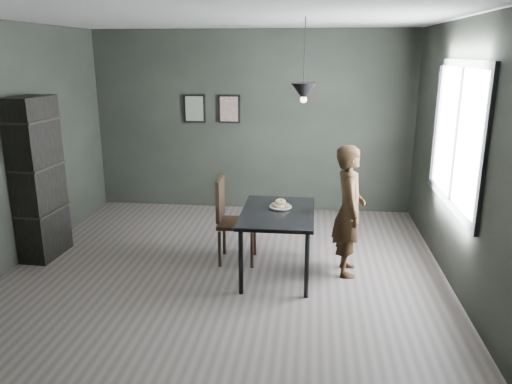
# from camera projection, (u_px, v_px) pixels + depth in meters

# --- Properties ---
(ground) EXTENTS (5.00, 5.00, 0.00)m
(ground) POSITION_uv_depth(u_px,v_px,m) (226.00, 271.00, 5.80)
(ground) COLOR #3D3735
(ground) RESTS_ON ground
(back_wall) EXTENTS (5.00, 0.10, 2.80)m
(back_wall) POSITION_uv_depth(u_px,v_px,m) (252.00, 122.00, 7.81)
(back_wall) COLOR black
(back_wall) RESTS_ON ground
(ceiling) EXTENTS (5.00, 5.00, 0.02)m
(ceiling) POSITION_uv_depth(u_px,v_px,m) (221.00, 16.00, 5.04)
(ceiling) COLOR silver
(ceiling) RESTS_ON ground
(window_assembly) EXTENTS (0.04, 1.96, 1.56)m
(window_assembly) POSITION_uv_depth(u_px,v_px,m) (456.00, 135.00, 5.28)
(window_assembly) COLOR white
(window_assembly) RESTS_ON ground
(cafe_table) EXTENTS (0.80, 1.20, 0.75)m
(cafe_table) POSITION_uv_depth(u_px,v_px,m) (278.00, 218.00, 5.55)
(cafe_table) COLOR black
(cafe_table) RESTS_ON ground
(white_plate) EXTENTS (0.23, 0.23, 0.01)m
(white_plate) POSITION_uv_depth(u_px,v_px,m) (281.00, 207.00, 5.64)
(white_plate) COLOR white
(white_plate) RESTS_ON cafe_table
(donut_pile) EXTENTS (0.22, 0.22, 0.09)m
(donut_pile) POSITION_uv_depth(u_px,v_px,m) (281.00, 204.00, 5.64)
(donut_pile) COLOR #FBE7C3
(donut_pile) RESTS_ON white_plate
(woman) EXTENTS (0.37, 0.56, 1.49)m
(woman) POSITION_uv_depth(u_px,v_px,m) (349.00, 211.00, 5.57)
(woman) COLOR black
(woman) RESTS_ON ground
(wood_chair) EXTENTS (0.46, 0.46, 1.03)m
(wood_chair) POSITION_uv_depth(u_px,v_px,m) (230.00, 214.00, 5.94)
(wood_chair) COLOR black
(wood_chair) RESTS_ON ground
(shelf_unit) EXTENTS (0.40, 0.67, 1.96)m
(shelf_unit) POSITION_uv_depth(u_px,v_px,m) (37.00, 179.00, 5.99)
(shelf_unit) COLOR black
(shelf_unit) RESTS_ON ground
(pendant_lamp) EXTENTS (0.28, 0.28, 0.86)m
(pendant_lamp) POSITION_uv_depth(u_px,v_px,m) (304.00, 92.00, 5.25)
(pendant_lamp) COLOR black
(pendant_lamp) RESTS_ON ground
(framed_print_left) EXTENTS (0.34, 0.04, 0.44)m
(framed_print_left) POSITION_uv_depth(u_px,v_px,m) (195.00, 109.00, 7.83)
(framed_print_left) COLOR black
(framed_print_left) RESTS_ON ground
(framed_print_right) EXTENTS (0.34, 0.04, 0.44)m
(framed_print_right) POSITION_uv_depth(u_px,v_px,m) (229.00, 109.00, 7.76)
(framed_print_right) COLOR black
(framed_print_right) RESTS_ON ground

